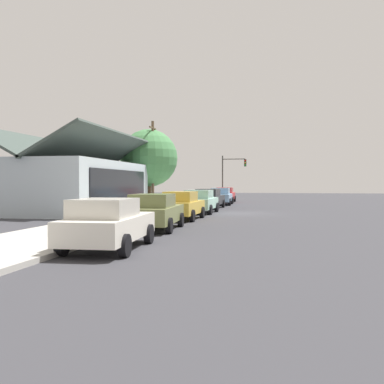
{
  "coord_description": "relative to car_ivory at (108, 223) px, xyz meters",
  "views": [
    {
      "loc": [
        -29.05,
        -2.48,
        2.07
      ],
      "look_at": [
        -0.1,
        3.26,
        1.44
      ],
      "focal_mm": 39.86,
      "sensor_mm": 36.0,
      "label": 1
    }
  ],
  "objects": [
    {
      "name": "shade_tree",
      "position": [
        24.6,
        6.21,
        3.49
      ],
      "size": [
        5.18,
        5.18,
        6.91
      ],
      "color": "brown",
      "rests_on": "ground"
    },
    {
      "name": "car_skyblue",
      "position": [
        27.52,
        0.04,
        0.0
      ],
      "size": [
        4.76,
        2.17,
        1.59
      ],
      "rotation": [
        0.0,
        0.0,
        0.03
      ],
      "color": "#8CB7E0",
      "rests_on": "ground"
    },
    {
      "name": "utility_pole_wooden",
      "position": [
        23.73,
        5.59,
        3.11
      ],
      "size": [
        1.8,
        0.24,
        7.5
      ],
      "color": "brown",
      "rests_on": "ground"
    },
    {
      "name": "fire_hydrant_red",
      "position": [
        5.22,
        1.59,
        -0.32
      ],
      "size": [
        0.22,
        0.22,
        0.71
      ],
      "color": "red",
      "rests_on": "sidewalk_curb"
    },
    {
      "name": "car_cherry",
      "position": [
        32.68,
        0.23,
        0.0
      ],
      "size": [
        4.85,
        2.08,
        1.59
      ],
      "rotation": [
        0.0,
        0.0,
        0.02
      ],
      "color": "red",
      "rests_on": "ground"
    },
    {
      "name": "car_mustard",
      "position": [
        10.94,
        0.1,
        -0.0
      ],
      "size": [
        4.4,
        2.01,
        1.59
      ],
      "rotation": [
        0.0,
        0.0,
        -0.02
      ],
      "color": "gold",
      "rests_on": "ground"
    },
    {
      "name": "car_ivory",
      "position": [
        0.0,
        0.0,
        0.0
      ],
      "size": [
        4.52,
        2.23,
        1.59
      ],
      "rotation": [
        0.0,
        0.0,
        0.05
      ],
      "color": "silver",
      "rests_on": "ground"
    },
    {
      "name": "storefront_building",
      "position": [
        16.19,
        9.37,
        1.13
      ],
      "size": [
        13.51,
        7.61,
        5.67
      ],
      "color": "#ADBCC6",
      "rests_on": "ground"
    },
    {
      "name": "car_charcoal",
      "position": [
        21.67,
        0.26,
        0.0
      ],
      "size": [
        4.79,
        2.18,
        1.59
      ],
      "rotation": [
        0.0,
        0.0,
        -0.03
      ],
      "color": "#2D3035",
      "rests_on": "ground"
    },
    {
      "name": "traffic_light_main",
      "position": [
        36.33,
        -0.07,
        2.68
      ],
      "size": [
        0.37,
        2.79,
        5.2
      ],
      "color": "#383833",
      "rests_on": "ground"
    },
    {
      "name": "ground_plane",
      "position": [
        16.68,
        -2.61,
        -0.81
      ],
      "size": [
        120.0,
        120.0,
        0.0
      ],
      "primitive_type": "plane",
      "color": "#38383D"
    },
    {
      "name": "sidewalk_curb",
      "position": [
        16.68,
        2.99,
        -0.73
      ],
      "size": [
        60.0,
        4.2,
        0.16
      ],
      "primitive_type": "cube",
      "color": "#B2AFA8",
      "rests_on": "ground"
    },
    {
      "name": "car_olive",
      "position": [
        5.62,
        0.15,
        0.0
      ],
      "size": [
        4.62,
        2.22,
        1.59
      ],
      "rotation": [
        0.0,
        0.0,
        0.05
      ],
      "color": "olive",
      "rests_on": "ground"
    },
    {
      "name": "car_seafoam",
      "position": [
        16.19,
        0.02,
        0.0
      ],
      "size": [
        4.47,
        2.11,
        1.59
      ],
      "rotation": [
        0.0,
        0.0,
        -0.01
      ],
      "color": "#9ED1BC",
      "rests_on": "ground"
    }
  ]
}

